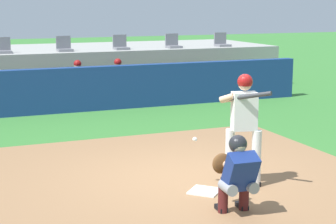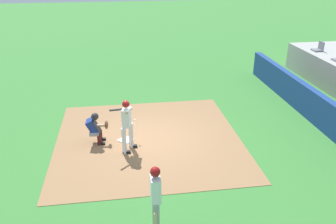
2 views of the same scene
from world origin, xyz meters
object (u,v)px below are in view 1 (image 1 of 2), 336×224
Objects in this scene: dugout_player_1 at (119,80)px; stadium_seat_6 at (222,42)px; dugout_player_0 at (79,82)px; home_plate at (205,191)px; stadium_seat_4 at (121,45)px; stadium_seat_2 at (3,49)px; batter_at_plate at (243,123)px; stadium_seat_3 at (64,47)px; stadium_seat_5 at (173,44)px; catcher_crouched at (237,172)px.

stadium_seat_6 is (4.40, 2.03, 0.86)m from dugout_player_1.
stadium_seat_6 is at bearing 19.96° from dugout_player_0.
stadium_seat_4 is at bearing 79.66° from home_plate.
stadium_seat_4 is at bearing 0.00° from stadium_seat_2.
batter_at_plate is 3.76× the size of stadium_seat_3.
stadium_seat_3 is at bearing 0.00° from stadium_seat_2.
dugout_player_0 is 4.35m from stadium_seat_5.
stadium_seat_3 is (1.86, 0.00, 0.00)m from stadium_seat_2.
dugout_player_0 is at bearing 95.11° from batter_at_plate.
dugout_player_0 is 2.71× the size of stadium_seat_3.
stadium_seat_2 is 7.43m from stadium_seat_6.
stadium_seat_4 is at bearing 180.00° from stadium_seat_6.
stadium_seat_4 reaches higher than dugout_player_1.
dugout_player_0 is 1.20m from dugout_player_1.
home_plate is at bearing -118.69° from stadium_seat_6.
batter_at_plate is 3.76× the size of stadium_seat_5.
catcher_crouched is 1.31× the size of dugout_player_0.
catcher_crouched is 11.34m from stadium_seat_4.
dugout_player_1 is 4.93m from stadium_seat_6.
dugout_player_0 is 2.91m from stadium_seat_4.
dugout_player_0 is 2.71× the size of stadium_seat_5.
stadium_seat_5 reaches higher than batter_at_plate.
dugout_player_1 is at bearing 81.84° from home_plate.
batter_at_plate is at bearing -93.37° from dugout_player_1.
stadium_seat_2 reaches higher than dugout_player_1.
stadium_seat_2 reaches higher than batter_at_plate.
stadium_seat_2 reaches higher than home_plate.
dugout_player_0 is at bearing -48.09° from stadium_seat_2.
stadium_seat_5 is (5.57, 0.00, 0.00)m from stadium_seat_2.
stadium_seat_2 and stadium_seat_3 have the same top height.
catcher_crouched is 11.79m from stadium_seat_5.
dugout_player_0 is (-0.04, 9.11, 0.07)m from catcher_crouched.
stadium_seat_4 is 1.00× the size of stadium_seat_6.
home_plate is 10.94m from stadium_seat_5.
stadium_seat_6 is (5.57, 0.00, 0.00)m from stadium_seat_3.
stadium_seat_6 is (4.88, 10.11, 0.50)m from batter_at_plate.
batter_at_plate is 3.76× the size of stadium_seat_2.
stadium_seat_4 reaches higher than home_plate.
stadium_seat_4 is (1.89, 2.03, 0.86)m from dugout_player_0.
dugout_player_1 is at bearing -155.20° from stadium_seat_6.
catcher_crouched is at bearing -89.97° from stadium_seat_3.
dugout_player_1 is (1.17, 8.14, 0.65)m from home_plate.
batter_at_plate is at bearing -106.64° from stadium_seat_5.
dugout_player_1 is at bearing 0.00° from dugout_player_0.
home_plate is 0.92× the size of stadium_seat_3.
dugout_player_0 is at bearing 90.24° from catcher_crouched.
catcher_crouched is (-0.68, -1.04, -0.43)m from batter_at_plate.
stadium_seat_6 reaches higher than home_plate.
stadium_seat_3 reaches higher than dugout_player_0.
stadium_seat_2 is (-1.86, 11.15, 0.93)m from catcher_crouched.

